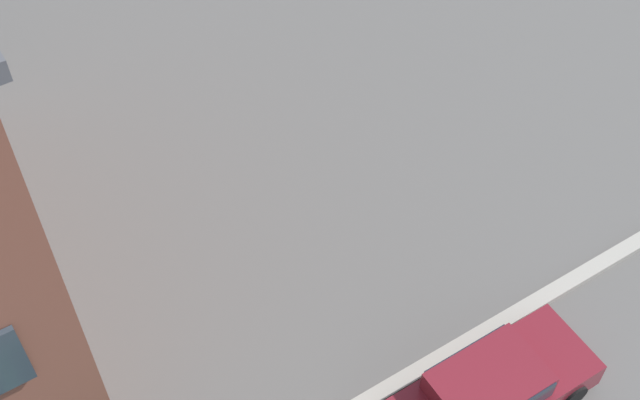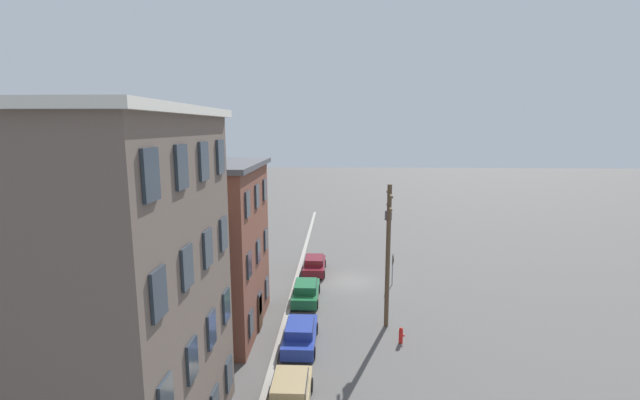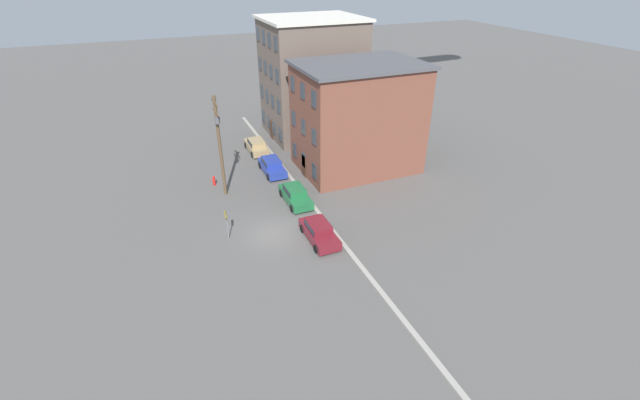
# 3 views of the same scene
# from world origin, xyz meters

# --- Properties ---
(car_maroon) EXTENTS (4.40, 1.92, 1.43)m
(car_maroon) POSITION_xyz_m (2.00, 3.12, 0.75)
(car_maroon) COLOR maroon
(car_maroon) RESTS_ON ground_plane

